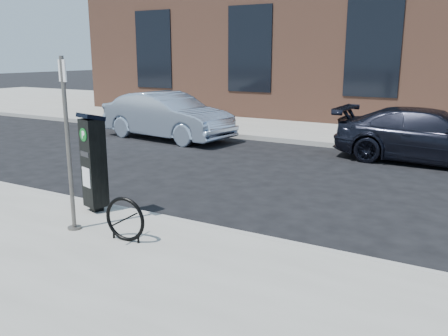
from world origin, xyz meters
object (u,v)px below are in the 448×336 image
Objects in this scene: sign_pole at (68,146)px; bike_rack at (125,219)px; parking_kiosk at (94,161)px; car_dark at (430,136)px; car_silver at (167,116)px.

sign_pole is 3.92× the size of bike_rack.
parking_kiosk is 0.35× the size of car_dark.
parking_kiosk is at bearing 131.67° from sign_pole.
parking_kiosk is 1.67m from bike_rack.
car_dark is at bearing 83.45° from sign_pole.
car_silver is at bearing 118.36° from bike_rack.
car_dark is (8.15, 0.50, -0.07)m from car_silver.
sign_pole is (0.34, -0.83, 0.43)m from parking_kiosk.
parking_kiosk is 0.65× the size of sign_pole.
car_silver is at bearing 133.78° from parking_kiosk.
sign_pole reaches higher than car_dark.
sign_pole is at bearing -51.46° from parking_kiosk.
parking_kiosk is at bearing 150.81° from car_dark.
car_silver is 8.16m from car_dark.
car_silver is (-5.08, 7.91, 0.31)m from bike_rack.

